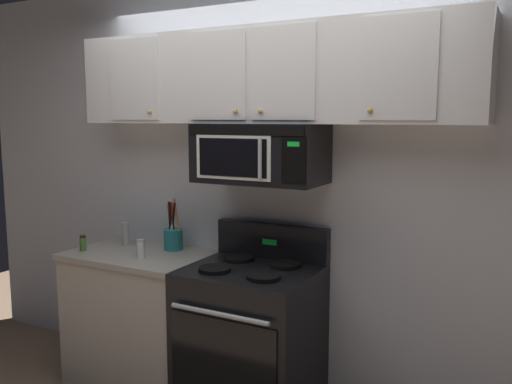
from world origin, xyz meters
name	(u,v)px	position (x,y,z in m)	size (l,w,h in m)	color
back_wall	(278,186)	(0.00, 0.79, 1.35)	(5.20, 0.10, 2.70)	silver
stove_range	(251,338)	(0.00, 0.42, 0.47)	(0.76, 0.69, 1.12)	black
over_range_microwave	(260,153)	(0.00, 0.54, 1.58)	(0.76, 0.43, 0.35)	black
upper_cabinets	(263,76)	(0.00, 0.57, 2.02)	(2.50, 0.36, 0.55)	silver
counter_segment	(142,317)	(-0.84, 0.43, 0.45)	(0.93, 0.65, 0.90)	#BCB7AD
utensil_crock_teal	(173,236)	(-0.69, 0.59, 0.99)	(0.13, 0.13, 0.35)	teal
salt_shaker	(141,249)	(-0.74, 0.31, 0.96)	(0.05, 0.05, 0.12)	white
pepper_mill	(126,234)	(-1.05, 0.53, 0.98)	(0.05, 0.05, 0.16)	#B7B2A8
spice_jar	(83,243)	(-1.20, 0.27, 0.95)	(0.04, 0.04, 0.11)	#4C7F33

